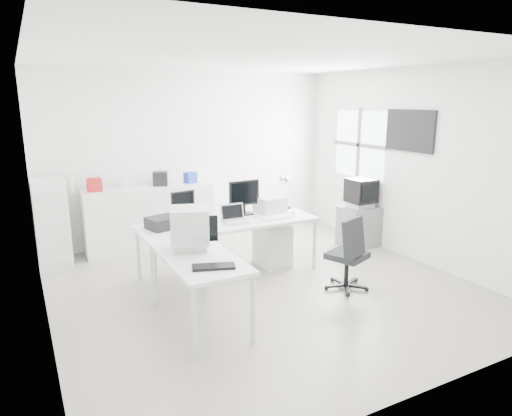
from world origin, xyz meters
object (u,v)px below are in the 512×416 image
inkjet_printer (165,222)px  lcd_monitor_large (244,198)px  main_desk (229,248)px  sideboard (150,218)px  tv_cabinet (359,226)px  crt_monitor (190,230)px  office_chair (347,252)px  laser_printer (270,204)px  drawer_pedestal (272,245)px  side_desk (200,289)px  laptop (236,214)px  lcd_monitor_small (183,207)px  crt_tv (361,193)px  filing_cabinet (52,223)px

inkjet_printer → lcd_monitor_large: lcd_monitor_large is taller
main_desk → sideboard: sideboard is taller
tv_cabinet → crt_monitor: bearing=-162.4°
lcd_monitor_large → office_chair: 1.64m
tv_cabinet → laser_printer: bearing=178.8°
drawer_pedestal → inkjet_printer: (-1.55, 0.05, 0.52)m
lcd_monitor_large → tv_cabinet: 2.17m
side_desk → office_chair: office_chair is taller
laptop → crt_monitor: crt_monitor is taller
laser_printer → tv_cabinet: bearing=-9.6°
inkjet_printer → sideboard: size_ratio=0.20×
laptop → sideboard: sideboard is taller
lcd_monitor_small → lcd_monitor_large: 0.90m
inkjet_printer → crt_monitor: bearing=-104.7°
laser_printer → tv_cabinet: laser_printer is taller
drawer_pedestal → lcd_monitor_large: lcd_monitor_large is taller
lcd_monitor_small → lcd_monitor_large: (0.90, 0.00, 0.03)m
drawer_pedestal → crt_monitor: crt_monitor is taller
side_desk → crt_tv: crt_tv is taller
main_desk → lcd_monitor_small: lcd_monitor_small is taller
lcd_monitor_large → laptop: 0.48m
lcd_monitor_small → office_chair: 2.20m
lcd_monitor_large → laser_printer: size_ratio=1.23×
lcd_monitor_large → crt_tv: (2.06, -0.06, -0.12)m
office_chair → crt_tv: (1.31, 1.31, 0.38)m
drawer_pedestal → laser_printer: laser_printer is taller
side_desk → drawer_pedestal: (1.55, 1.15, -0.08)m
laptop → laser_printer: 0.77m
tv_cabinet → main_desk: bearing=-175.6°
laptop → filing_cabinet: 2.66m
lcd_monitor_large → side_desk: bearing=-132.8°
laptop → tv_cabinet: bearing=8.1°
side_desk → drawer_pedestal: size_ratio=2.33×
side_desk → lcd_monitor_large: size_ratio=2.94×
drawer_pedestal → office_chair: office_chair is taller
drawer_pedestal → main_desk: bearing=-175.9°
side_desk → lcd_monitor_large: (1.20, 1.35, 0.61)m
side_desk → crt_monitor: (0.00, 0.25, 0.59)m
crt_monitor → tv_cabinet: 3.49m
filing_cabinet → main_desk: bearing=-35.2°
drawer_pedestal → sideboard: sideboard is taller
lcd_monitor_large → crt_monitor: (-1.20, -1.10, -0.02)m
main_desk → laptop: bearing=-63.4°
side_desk → drawer_pedestal: side_desk is taller
side_desk → office_chair: bearing=-0.6°
drawer_pedestal → tv_cabinet: (1.71, 0.14, 0.02)m
tv_cabinet → crt_tv: 0.55m
main_desk → sideboard: size_ratio=1.19×
lcd_monitor_small → crt_tv: lcd_monitor_small is taller
main_desk → inkjet_printer: (-0.85, 0.10, 0.45)m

